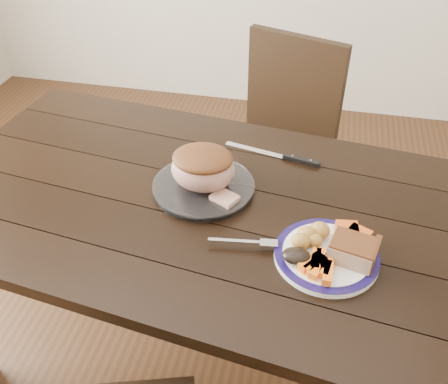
% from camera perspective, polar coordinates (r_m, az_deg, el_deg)
% --- Properties ---
extents(ground, '(4.00, 4.00, 0.00)m').
position_cam_1_polar(ground, '(2.00, -2.22, -17.55)').
color(ground, '#472B16').
rests_on(ground, ground).
extents(dining_table, '(1.70, 1.10, 0.75)m').
position_cam_1_polar(dining_table, '(1.50, -2.83, -3.40)').
color(dining_table, black).
rests_on(dining_table, ground).
extents(chair_far, '(0.54, 0.55, 0.93)m').
position_cam_1_polar(chair_far, '(2.14, 6.31, 6.22)').
color(chair_far, black).
rests_on(chair_far, ground).
extents(dinner_plate, '(0.26, 0.26, 0.02)m').
position_cam_1_polar(dinner_plate, '(1.28, 11.61, -7.18)').
color(dinner_plate, white).
rests_on(dinner_plate, dining_table).
extents(plate_rim, '(0.26, 0.26, 0.02)m').
position_cam_1_polar(plate_rim, '(1.28, 11.66, -6.91)').
color(plate_rim, '#150D42').
rests_on(plate_rim, dinner_plate).
extents(serving_platter, '(0.29, 0.29, 0.02)m').
position_cam_1_polar(serving_platter, '(1.46, -2.34, 0.48)').
color(serving_platter, white).
rests_on(serving_platter, dining_table).
extents(pork_slice, '(0.12, 0.11, 0.05)m').
position_cam_1_polar(pork_slice, '(1.26, 14.44, -6.50)').
color(pork_slice, tan).
rests_on(pork_slice, dinner_plate).
extents(roasted_potatoes, '(0.09, 0.09, 0.04)m').
position_cam_1_polar(roasted_potatoes, '(1.28, 9.89, -4.92)').
color(roasted_potatoes, gold).
rests_on(roasted_potatoes, dinner_plate).
extents(carrot_batons, '(0.09, 0.11, 0.02)m').
position_cam_1_polar(carrot_batons, '(1.23, 10.82, -8.19)').
color(carrot_batons, orange).
rests_on(carrot_batons, dinner_plate).
extents(pumpkin_wedges, '(0.09, 0.07, 0.04)m').
position_cam_1_polar(pumpkin_wedges, '(1.31, 14.45, -4.67)').
color(pumpkin_wedges, orange).
rests_on(pumpkin_wedges, dinner_plate).
extents(dark_mushroom, '(0.07, 0.05, 0.03)m').
position_cam_1_polar(dark_mushroom, '(1.23, 8.29, -7.24)').
color(dark_mushroom, black).
rests_on(dark_mushroom, dinner_plate).
extents(fork, '(0.18, 0.04, 0.00)m').
position_cam_1_polar(fork, '(1.28, 2.79, -5.74)').
color(fork, silver).
rests_on(fork, dinner_plate).
extents(roast_joint, '(0.18, 0.16, 0.12)m').
position_cam_1_polar(roast_joint, '(1.42, -2.41, 2.65)').
color(roast_joint, tan).
rests_on(roast_joint, serving_platter).
extents(cut_slice, '(0.09, 0.08, 0.02)m').
position_cam_1_polar(cut_slice, '(1.40, 0.07, -0.73)').
color(cut_slice, tan).
rests_on(cut_slice, serving_platter).
extents(carving_knife, '(0.32, 0.09, 0.01)m').
position_cam_1_polar(carving_knife, '(1.61, 7.48, 3.92)').
color(carving_knife, silver).
rests_on(carving_knife, dining_table).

